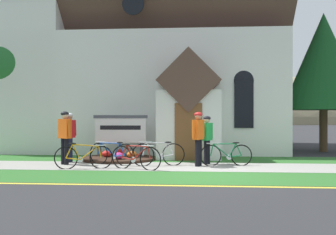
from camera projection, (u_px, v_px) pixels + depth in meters
ground at (205, 159)px, 14.99m from camera, size 140.00×140.00×0.00m
sidewalk_slab at (116, 166)px, 12.89m from camera, size 32.00×2.21×0.01m
grass_verge at (99, 176)px, 10.70m from camera, size 32.00×2.19×0.01m
church_lawn at (128, 159)px, 15.12m from camera, size 24.00×2.24×0.01m
curb_paint_stripe at (86, 184)px, 9.45m from camera, size 28.00×0.16×0.01m
church_building at (137, 55)px, 20.37m from camera, size 13.29×10.80×13.79m
church_sign at (121, 130)px, 15.09m from camera, size 2.05×0.20×1.66m
flower_bed at (118, 158)px, 14.68m from camera, size 2.72×2.72×0.34m
bicycle_red at (83, 157)px, 12.22m from camera, size 1.75×0.44×0.83m
bicycle_green at (226, 155)px, 12.98m from camera, size 1.72×0.30×0.80m
bicycle_silver at (112, 154)px, 13.15m from camera, size 1.67×0.73×0.81m
bicycle_black at (136, 157)px, 12.09m from camera, size 1.63×0.70×0.79m
bicycle_yellow at (159, 154)px, 12.99m from camera, size 1.72×0.47×0.81m
cyclist_in_orange_jersey at (69, 133)px, 13.92m from camera, size 0.33×0.74×1.74m
cyclist_in_green_jersey at (65, 133)px, 13.24m from camera, size 0.52×0.57×1.79m
cyclist_in_white_jersey at (207, 136)px, 13.38m from camera, size 0.41×0.59×1.63m
cyclist_in_red_jersey at (198, 134)px, 12.82m from camera, size 0.40×0.62×1.76m
roadside_conifer at (324, 62)px, 18.10m from camera, size 3.71×3.71×6.34m
yard_deciduous_tree at (12, 67)px, 18.08m from camera, size 3.30×3.30×5.24m
distant_hill at (193, 123)px, 88.39m from camera, size 106.73×38.86×21.86m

